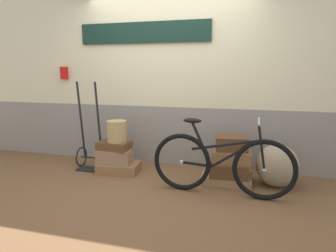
{
  "coord_description": "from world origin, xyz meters",
  "views": [
    {
      "loc": [
        1.11,
        -3.43,
        1.45
      ],
      "look_at": [
        0.15,
        0.13,
        0.74
      ],
      "focal_mm": 30.69,
      "sensor_mm": 36.0,
      "label": 1
    }
  ],
  "objects_px": {
    "suitcase_6": "(231,143)",
    "luggage_trolley": "(91,148)",
    "suitcase_0": "(119,167)",
    "suitcase_1": "(115,156)",
    "suitcase_5": "(232,156)",
    "suitcase_2": "(114,145)",
    "suitcase_4": "(229,168)",
    "burlap_sack": "(277,166)",
    "bicycle": "(221,164)",
    "suitcase_3": "(227,178)",
    "wicker_basket": "(117,131)"
  },
  "relations": [
    {
      "from": "suitcase_0",
      "to": "suitcase_1",
      "type": "distance_m",
      "value": 0.18
    },
    {
      "from": "suitcase_5",
      "to": "wicker_basket",
      "type": "height_order",
      "value": "wicker_basket"
    },
    {
      "from": "suitcase_4",
      "to": "suitcase_5",
      "type": "height_order",
      "value": "suitcase_5"
    },
    {
      "from": "suitcase_3",
      "to": "suitcase_5",
      "type": "relative_size",
      "value": 1.34
    },
    {
      "from": "suitcase_0",
      "to": "bicycle",
      "type": "distance_m",
      "value": 1.57
    },
    {
      "from": "suitcase_6",
      "to": "bicycle",
      "type": "height_order",
      "value": "bicycle"
    },
    {
      "from": "suitcase_4",
      "to": "luggage_trolley",
      "type": "relative_size",
      "value": 0.37
    },
    {
      "from": "suitcase_6",
      "to": "burlap_sack",
      "type": "relative_size",
      "value": 0.73
    },
    {
      "from": "suitcase_2",
      "to": "suitcase_5",
      "type": "bearing_deg",
      "value": 3.63
    },
    {
      "from": "suitcase_1",
      "to": "suitcase_3",
      "type": "bearing_deg",
      "value": -3.46
    },
    {
      "from": "suitcase_0",
      "to": "suitcase_2",
      "type": "xyz_separation_m",
      "value": [
        -0.06,
        -0.01,
        0.33
      ]
    },
    {
      "from": "suitcase_3",
      "to": "bicycle",
      "type": "relative_size",
      "value": 0.38
    },
    {
      "from": "suitcase_4",
      "to": "luggage_trolley",
      "type": "distance_m",
      "value": 2.06
    },
    {
      "from": "suitcase_5",
      "to": "burlap_sack",
      "type": "xyz_separation_m",
      "value": [
        0.56,
        0.02,
        -0.09
      ]
    },
    {
      "from": "luggage_trolley",
      "to": "suitcase_0",
      "type": "bearing_deg",
      "value": -8.73
    },
    {
      "from": "suitcase_5",
      "to": "burlap_sack",
      "type": "relative_size",
      "value": 0.87
    },
    {
      "from": "suitcase_0",
      "to": "bicycle",
      "type": "relative_size",
      "value": 0.35
    },
    {
      "from": "luggage_trolley",
      "to": "suitcase_6",
      "type": "bearing_deg",
      "value": -1.2
    },
    {
      "from": "suitcase_2",
      "to": "luggage_trolley",
      "type": "height_order",
      "value": "luggage_trolley"
    },
    {
      "from": "wicker_basket",
      "to": "luggage_trolley",
      "type": "bearing_deg",
      "value": 171.46
    },
    {
      "from": "suitcase_3",
      "to": "bicycle",
      "type": "bearing_deg",
      "value": -95.49
    },
    {
      "from": "suitcase_2",
      "to": "suitcase_4",
      "type": "height_order",
      "value": "suitcase_2"
    },
    {
      "from": "burlap_sack",
      "to": "bicycle",
      "type": "relative_size",
      "value": 0.33
    },
    {
      "from": "suitcase_1",
      "to": "burlap_sack",
      "type": "distance_m",
      "value": 2.21
    },
    {
      "from": "suitcase_5",
      "to": "luggage_trolley",
      "type": "relative_size",
      "value": 0.37
    },
    {
      "from": "suitcase_0",
      "to": "burlap_sack",
      "type": "xyz_separation_m",
      "value": [
        2.16,
        0.04,
        0.2
      ]
    },
    {
      "from": "suitcase_0",
      "to": "suitcase_4",
      "type": "height_order",
      "value": "suitcase_4"
    },
    {
      "from": "suitcase_5",
      "to": "wicker_basket",
      "type": "relative_size",
      "value": 1.57
    },
    {
      "from": "suitcase_5",
      "to": "suitcase_3",
      "type": "bearing_deg",
      "value": 170.23
    },
    {
      "from": "suitcase_3",
      "to": "suitcase_6",
      "type": "height_order",
      "value": "suitcase_6"
    },
    {
      "from": "suitcase_2",
      "to": "suitcase_3",
      "type": "relative_size",
      "value": 0.7
    },
    {
      "from": "suitcase_6",
      "to": "luggage_trolley",
      "type": "relative_size",
      "value": 0.31
    },
    {
      "from": "suitcase_3",
      "to": "suitcase_0",
      "type": "bearing_deg",
      "value": -177.49
    },
    {
      "from": "suitcase_3",
      "to": "suitcase_6",
      "type": "xyz_separation_m",
      "value": [
        0.04,
        -0.0,
        0.47
      ]
    },
    {
      "from": "suitcase_0",
      "to": "wicker_basket",
      "type": "distance_m",
      "value": 0.54
    },
    {
      "from": "suitcase_1",
      "to": "suitcase_2",
      "type": "xyz_separation_m",
      "value": [
        -0.0,
        -0.0,
        0.16
      ]
    },
    {
      "from": "suitcase_5",
      "to": "burlap_sack",
      "type": "bearing_deg",
      "value": 0.84
    },
    {
      "from": "suitcase_2",
      "to": "suitcase_6",
      "type": "height_order",
      "value": "suitcase_6"
    },
    {
      "from": "suitcase_2",
      "to": "suitcase_0",
      "type": "bearing_deg",
      "value": 14.7
    },
    {
      "from": "suitcase_3",
      "to": "suitcase_6",
      "type": "bearing_deg",
      "value": 1.25
    },
    {
      "from": "suitcase_3",
      "to": "burlap_sack",
      "type": "height_order",
      "value": "burlap_sack"
    },
    {
      "from": "suitcase_4",
      "to": "suitcase_6",
      "type": "height_order",
      "value": "suitcase_6"
    },
    {
      "from": "suitcase_3",
      "to": "wicker_basket",
      "type": "distance_m",
      "value": 1.65
    },
    {
      "from": "suitcase_6",
      "to": "suitcase_4",
      "type": "bearing_deg",
      "value": -117.66
    },
    {
      "from": "burlap_sack",
      "to": "suitcase_4",
      "type": "bearing_deg",
      "value": -175.1
    },
    {
      "from": "suitcase_1",
      "to": "wicker_basket",
      "type": "bearing_deg",
      "value": 14.58
    },
    {
      "from": "suitcase_1",
      "to": "suitcase_5",
      "type": "xyz_separation_m",
      "value": [
        1.65,
        0.03,
        0.12
      ]
    },
    {
      "from": "suitcase_6",
      "to": "suitcase_0",
      "type": "bearing_deg",
      "value": 174.76
    },
    {
      "from": "suitcase_6",
      "to": "luggage_trolley",
      "type": "distance_m",
      "value": 2.08
    },
    {
      "from": "suitcase_4",
      "to": "burlap_sack",
      "type": "distance_m",
      "value": 0.6
    }
  ]
}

